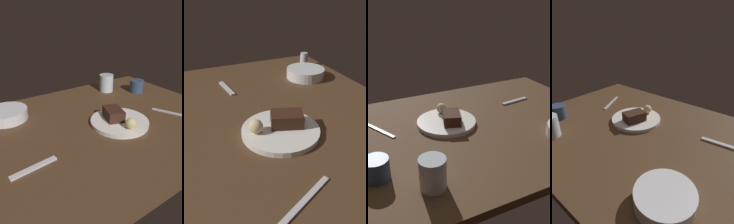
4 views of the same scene
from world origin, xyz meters
The scene contains 8 objects.
dining_table centered at (0.00, 0.00, 1.50)cm, with size 120.00×84.00×3.00cm, color #4C331E.
dessert_plate centered at (9.19, -6.70, 3.84)cm, with size 24.11×24.11×1.68cm, color white.
chocolate_cake_slice centered at (8.01, -4.08, 6.85)cm, with size 9.87×6.76×4.33cm, color #381E14.
bread_roll centered at (8.10, -14.33, 6.85)cm, with size 4.33×4.33×4.33cm, color #DBC184.
water_glass centered at (28.53, 27.22, 7.79)cm, with size 7.86×7.86×9.57cm, color silver.
coffee_cup centered at (41.90, 16.27, 6.43)cm, with size 7.74×7.74×6.85cm, color #334766.
dessert_spoon centered at (-30.35, -13.45, 3.35)cm, with size 15.00×1.80×0.70cm, color silver.
butter_knife centered at (35.42, -13.46, 3.25)cm, with size 19.00×1.40×0.50cm, color silver.
Camera 3 is at (50.01, 86.56, 55.87)cm, focal length 44.53 mm.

